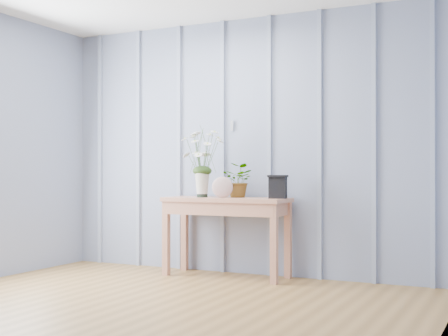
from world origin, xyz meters
The scene contains 7 objects.
ground centered at (0.00, 0.00, 0.00)m, with size 4.50×4.50×0.00m, color brown.
room_shell centered at (0.00, 0.92, 1.99)m, with size 4.00×4.50×2.50m.
sideboard centered at (-0.09, 1.99, 0.64)m, with size 1.20×0.45×0.75m.
daisy_vase centered at (-0.32, 1.94, 1.16)m, with size 0.46×0.35×0.65m.
spider_plant centered at (0.01, 2.07, 0.91)m, with size 0.29×0.25×0.32m, color #1C3510.
felt_disc_vessel centered at (-0.09, 1.91, 0.85)m, with size 0.20×0.06×0.20m, color #8C4E59.
carved_box centered at (0.42, 2.01, 0.86)m, with size 0.20×0.17×0.21m.
Camera 1 is at (2.46, -3.33, 0.99)m, focal length 50.00 mm.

